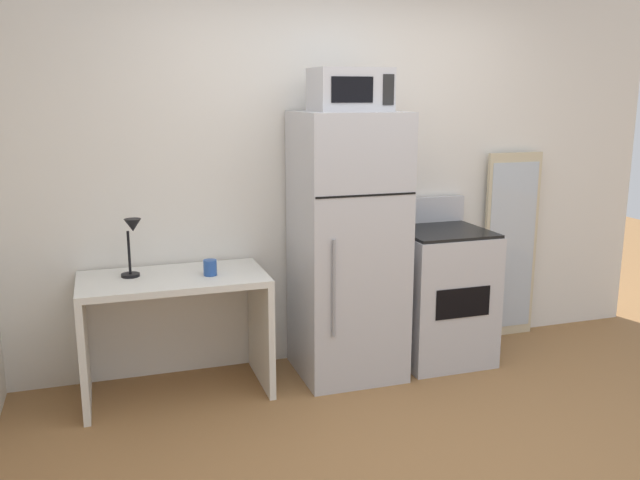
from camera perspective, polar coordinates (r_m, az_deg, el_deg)
ground_plane at (r=3.53m, az=10.49°, el=-18.95°), size 12.00×12.00×0.00m
wall_back_white at (r=4.60m, az=0.98°, el=5.87°), size 5.00×0.10×2.60m
desk at (r=4.18m, az=-12.28°, el=-6.07°), size 1.11×0.59×0.75m
desk_lamp at (r=4.10m, az=-15.72°, el=0.20°), size 0.14×0.12×0.35m
coffee_mug at (r=4.08m, az=-9.35°, el=-2.34°), size 0.08×0.08×0.09m
refrigerator at (r=4.32m, az=2.35°, el=-0.55°), size 0.65×0.65×1.71m
microwave at (r=4.19m, az=2.57°, el=12.67°), size 0.46×0.35×0.26m
oven_range at (r=4.71m, az=10.22°, el=-4.54°), size 0.61×0.61×1.10m
leaning_mirror at (r=5.23m, az=15.91°, el=-0.49°), size 0.44×0.03×1.40m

